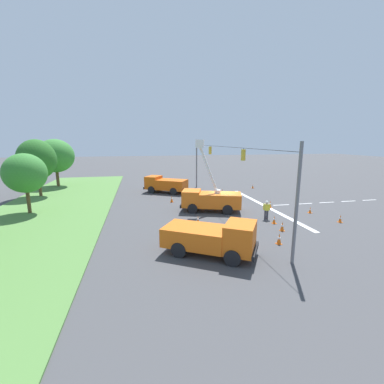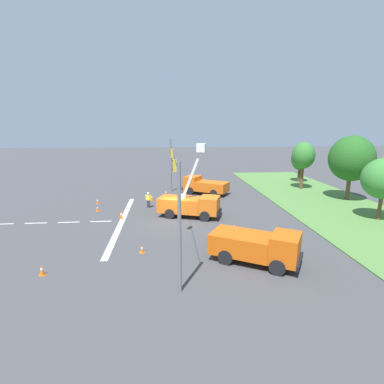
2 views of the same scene
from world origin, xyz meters
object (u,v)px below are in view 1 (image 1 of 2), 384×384
object	(u,v)px
traffic_cone_centre_line	(340,219)
tree_far_east	(37,159)
tree_east	(25,173)
utility_truck_bucket_lift	(210,198)
traffic_cone_far_right	(270,204)
road_worker	(267,209)
traffic_cone_near_bucket	(274,220)
utility_truck_support_far	(212,237)
traffic_cone_mid_right	(172,199)
utility_truck_support_near	(165,184)
tree_east_end	(55,156)
traffic_cone_lane_edge_b	(310,210)
traffic_cone_mid_left	(279,239)
traffic_cone_foreground_right	(282,226)
traffic_cone_lane_edge_a	(198,220)
traffic_cone_foreground_left	(253,186)
traffic_cone_far_left	(222,191)

from	to	relation	value
traffic_cone_centre_line	tree_far_east	bearing A→B (deg)	60.17
tree_east	utility_truck_bucket_lift	xyz separation A→B (m)	(-2.76, -18.04, -2.70)
tree_far_east	traffic_cone_far_right	world-z (taller)	tree_far_east
road_worker	traffic_cone_near_bucket	distance (m)	1.49
tree_east	utility_truck_support_far	size ratio (longest dim) A/B	0.95
utility_truck_support_far	traffic_cone_near_bucket	size ratio (longest dim) A/B	9.00
traffic_cone_mid_right	traffic_cone_centre_line	distance (m)	17.55
utility_truck_support_far	traffic_cone_near_bucket	xyz separation A→B (m)	(4.92, -7.16, -0.83)
tree_east	traffic_cone_far_right	xyz separation A→B (m)	(-2.74, -24.87, -3.70)
tree_far_east	utility_truck_support_near	xyz separation A→B (m)	(-0.64, -16.30, -3.64)
tree_east_end	road_worker	bearing A→B (deg)	-133.21
traffic_cone_lane_edge_b	traffic_cone_far_right	world-z (taller)	traffic_cone_far_right
tree_far_east	road_worker	world-z (taller)	tree_far_east
utility_truck_bucket_lift	traffic_cone_mid_left	size ratio (longest dim) A/B	9.14
traffic_cone_foreground_right	traffic_cone_mid_left	xyz separation A→B (m)	(-2.44, 1.70, 0.01)
utility_truck_bucket_lift	traffic_cone_lane_edge_a	bearing A→B (deg)	149.74
traffic_cone_mid_right	traffic_cone_near_bucket	distance (m)	12.62
tree_east_end	traffic_cone_foreground_left	world-z (taller)	tree_east_end
traffic_cone_near_bucket	traffic_cone_far_left	world-z (taller)	traffic_cone_near_bucket
tree_east_end	traffic_cone_foreground_right	bearing A→B (deg)	-137.26
traffic_cone_foreground_right	traffic_cone_lane_edge_a	xyz separation A→B (m)	(3.27, 6.28, -0.05)
traffic_cone_mid_right	traffic_cone_far_left	world-z (taller)	traffic_cone_mid_right
tree_far_east	tree_east_end	world-z (taller)	tree_east_end
utility_truck_bucket_lift	road_worker	bearing A→B (deg)	-131.08
traffic_cone_foreground_left	traffic_cone_far_right	size ratio (longest dim) A/B	0.89
utility_truck_support_far	traffic_cone_foreground_right	xyz separation A→B (m)	(3.07, -6.83, -0.79)
traffic_cone_foreground_right	traffic_cone_mid_right	xyz separation A→B (m)	(11.72, 7.54, 0.01)
traffic_cone_lane_edge_b	traffic_cone_centre_line	bearing A→B (deg)	-167.96
traffic_cone_foreground_left	traffic_cone_lane_edge_b	bearing A→B (deg)	178.88
tree_east	road_worker	xyz separation A→B (m)	(-6.56, -22.41, -3.09)
road_worker	traffic_cone_foreground_left	distance (m)	16.08
traffic_cone_mid_left	traffic_cone_lane_edge_a	world-z (taller)	traffic_cone_mid_left
traffic_cone_far_left	traffic_cone_centre_line	bearing A→B (deg)	-156.63
tree_far_east	road_worker	size ratio (longest dim) A/B	4.18
traffic_cone_near_bucket	traffic_cone_foreground_right	bearing A→B (deg)	170.07
tree_east	traffic_cone_far_right	distance (m)	25.29
tree_far_east	utility_truck_support_near	world-z (taller)	tree_far_east
traffic_cone_foreground_right	traffic_cone_far_right	size ratio (longest dim) A/B	1.00
utility_truck_support_near	traffic_cone_mid_left	size ratio (longest dim) A/B	7.89
tree_far_east	utility_truck_support_near	bearing A→B (deg)	-92.26
traffic_cone_mid_right	traffic_cone_far_right	xyz separation A→B (m)	(-4.70, -10.25, -0.01)
utility_truck_support_far	traffic_cone_lane_edge_b	size ratio (longest dim) A/B	9.69
traffic_cone_lane_edge_b	traffic_cone_mid_right	bearing A→B (deg)	60.19
utility_truck_support_far	traffic_cone_lane_edge_a	world-z (taller)	utility_truck_support_far
traffic_cone_foreground_right	traffic_cone_mid_left	size ratio (longest dim) A/B	0.99
utility_truck_support_far	utility_truck_bucket_lift	bearing A→B (deg)	-15.10
tree_east	tree_east_end	world-z (taller)	tree_east_end
utility_truck_bucket_lift	traffic_cone_near_bucket	world-z (taller)	utility_truck_bucket_lift
tree_east_end	utility_truck_support_near	world-z (taller)	tree_east_end
tree_east	traffic_cone_far_right	world-z (taller)	tree_east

